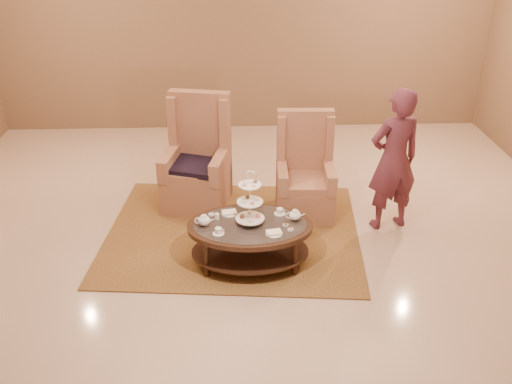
{
  "coord_description": "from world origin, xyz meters",
  "views": [
    {
      "loc": [
        -0.18,
        -5.26,
        3.45
      ],
      "look_at": [
        0.05,
        0.2,
        0.66
      ],
      "focal_mm": 40.0,
      "sensor_mm": 36.0,
      "label": 1
    }
  ],
  "objects_px": {
    "armchair_left": "(198,168)",
    "person": "(394,160)",
    "tea_table": "(250,231)",
    "armchair_right": "(304,180)"
  },
  "relations": [
    {
      "from": "armchair_left",
      "to": "armchair_right",
      "type": "height_order",
      "value": "armchair_left"
    },
    {
      "from": "armchair_left",
      "to": "person",
      "type": "distance_m",
      "value": 2.39
    },
    {
      "from": "tea_table",
      "to": "person",
      "type": "xyz_separation_m",
      "value": [
        1.65,
        0.74,
        0.45
      ]
    },
    {
      "from": "armchair_left",
      "to": "person",
      "type": "relative_size",
      "value": 0.83
    },
    {
      "from": "armchair_left",
      "to": "person",
      "type": "height_order",
      "value": "person"
    },
    {
      "from": "tea_table",
      "to": "person",
      "type": "relative_size",
      "value": 0.77
    },
    {
      "from": "armchair_left",
      "to": "armchair_right",
      "type": "relative_size",
      "value": 1.12
    },
    {
      "from": "person",
      "to": "armchair_left",
      "type": "bearing_deg",
      "value": -31.9
    },
    {
      "from": "tea_table",
      "to": "armchair_left",
      "type": "bearing_deg",
      "value": 113.41
    },
    {
      "from": "armchair_left",
      "to": "person",
      "type": "xyz_separation_m",
      "value": [
        2.26,
        -0.69,
        0.37
      ]
    }
  ]
}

